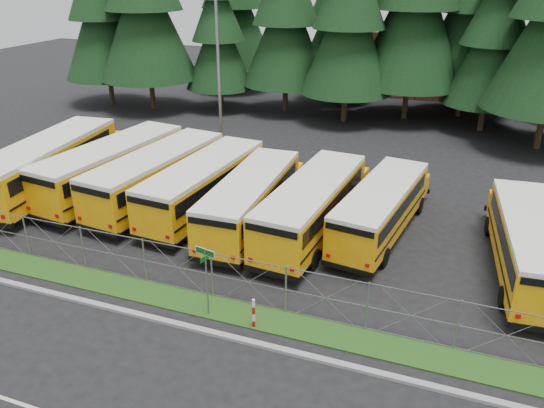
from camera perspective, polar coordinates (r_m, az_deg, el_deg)
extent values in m
plane|color=black|center=(21.57, -2.75, -9.01)|extent=(120.00, 120.00, 0.00)
cube|color=gray|center=(19.27, -6.43, -13.60)|extent=(50.00, 0.25, 0.12)
cube|color=#1B4213|center=(20.28, -4.65, -11.41)|extent=(50.00, 1.40, 0.06)
cube|color=brown|center=(57.19, 19.50, 14.25)|extent=(22.00, 10.00, 6.00)
cylinder|color=gray|center=(19.43, -7.02, -8.43)|extent=(0.06, 0.06, 2.80)
cube|color=#0C5417|center=(18.76, -7.22, -5.14)|extent=(0.79, 0.19, 0.22)
cube|color=white|center=(18.76, -7.22, -5.14)|extent=(0.83, 0.19, 0.26)
cube|color=#0C5417|center=(18.88, -7.18, -5.78)|extent=(0.14, 0.54, 0.18)
cylinder|color=#B20C0C|center=(19.13, -1.99, -11.71)|extent=(0.11, 0.11, 1.20)
cylinder|color=gray|center=(34.90, -5.70, 13.01)|extent=(0.20, 0.20, 10.00)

